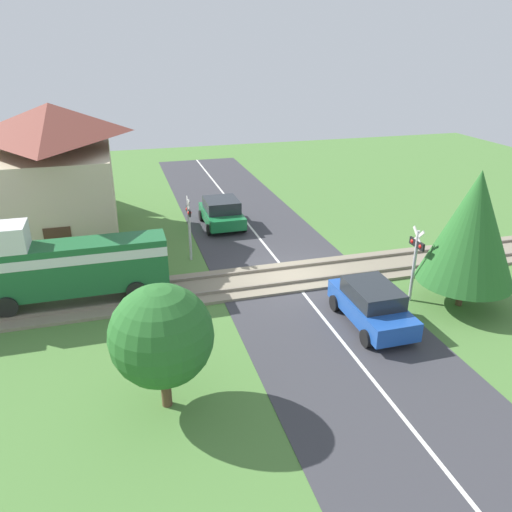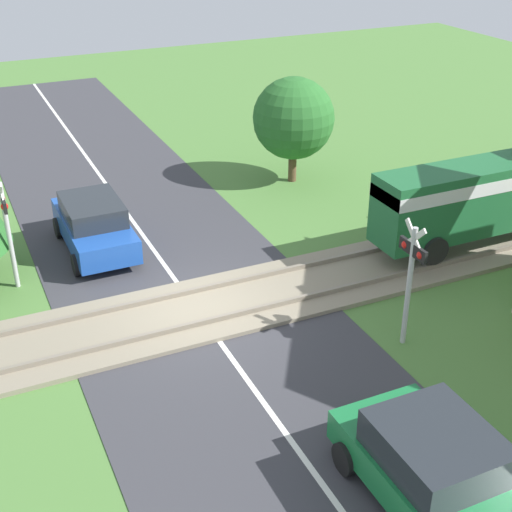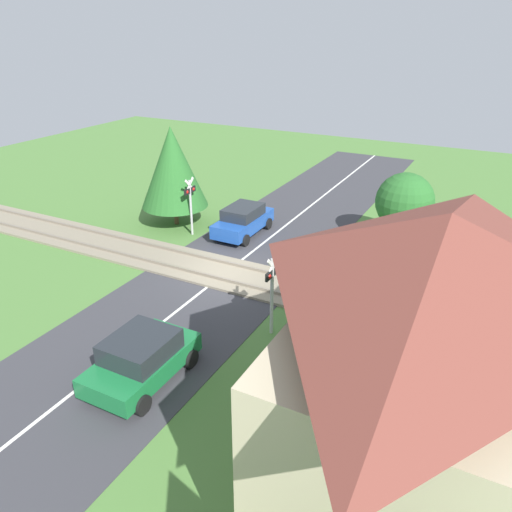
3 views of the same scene
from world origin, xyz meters
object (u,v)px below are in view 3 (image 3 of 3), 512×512
Objects in this scene: car_far_side at (142,358)px; station_building at (425,365)px; pedestrian_by_station at (449,338)px; crossing_signal_west_approach at (190,199)px; crossing_signal_east_approach at (272,284)px; car_near_crossing at (243,220)px.

station_building is at bearing 90.44° from car_far_side.
station_building is 5.20× the size of pedestrian_by_station.
station_building reaches higher than crossing_signal_west_approach.
crossing_signal_west_approach reaches higher than car_far_side.
crossing_signal_east_approach is at bearing -76.76° from pedestrian_by_station.
station_building reaches higher than car_far_side.
crossing_signal_east_approach is 1.81× the size of pedestrian_by_station.
pedestrian_by_station is at bearing 124.11° from car_far_side.
car_far_side is 1.22× the size of crossing_signal_west_approach.
crossing_signal_east_approach is 6.99m from station_building.
car_near_crossing is 1.29× the size of crossing_signal_west_approach.
crossing_signal_east_approach reaches higher than pedestrian_by_station.
pedestrian_by_station is (-1.33, 5.65, -1.17)m from crossing_signal_east_approach.
crossing_signal_west_approach and crossing_signal_east_approach have the same top height.
crossing_signal_east_approach is (-4.08, 2.34, 1.13)m from car_far_side.
crossing_signal_west_approach is 1.00× the size of crossing_signal_east_approach.
pedestrian_by_station is at bearing 103.24° from crossing_signal_east_approach.
car_near_crossing is at bearing 117.21° from crossing_signal_west_approach.
crossing_signal_east_approach is (6.21, 7.55, 0.00)m from crossing_signal_west_approach.
crossing_signal_east_approach is 0.35× the size of station_building.
car_far_side is at bearing 14.07° from car_near_crossing.
crossing_signal_west_approach is 16.68m from station_building.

